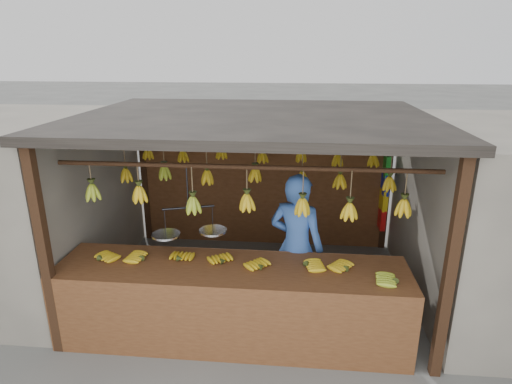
# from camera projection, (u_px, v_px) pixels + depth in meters

# --- Properties ---
(ground) EXTENTS (80.00, 80.00, 0.00)m
(ground) POSITION_uv_depth(u_px,v_px,m) (254.00, 287.00, 5.97)
(ground) COLOR #5B5B57
(stall) EXTENTS (4.30, 3.30, 2.40)m
(stall) POSITION_uv_depth(u_px,v_px,m) (256.00, 143.00, 5.66)
(stall) COLOR black
(stall) RESTS_ON ground
(counter) EXTENTS (3.86, 0.88, 0.96)m
(counter) POSITION_uv_depth(u_px,v_px,m) (230.00, 288.00, 4.59)
(counter) COLOR #59331A
(counter) RESTS_ON ground
(hanging_bananas) EXTENTS (3.60, 2.25, 0.39)m
(hanging_bananas) POSITION_uv_depth(u_px,v_px,m) (254.00, 176.00, 5.47)
(hanging_bananas) COLOR #92A523
(hanging_bananas) RESTS_ON ground
(balance_scale) EXTENTS (0.79, 0.46, 0.78)m
(balance_scale) POSITION_uv_depth(u_px,v_px,m) (190.00, 230.00, 4.68)
(balance_scale) COLOR black
(balance_scale) RESTS_ON ground
(vendor) EXTENTS (0.77, 0.64, 1.82)m
(vendor) POSITION_uv_depth(u_px,v_px,m) (296.00, 247.00, 5.09)
(vendor) COLOR #3359A5
(vendor) RESTS_ON ground
(bag_bundles) EXTENTS (0.08, 0.26, 1.22)m
(bag_bundles) POSITION_uv_depth(u_px,v_px,m) (384.00, 192.00, 6.75)
(bag_bundles) COLOR #199926
(bag_bundles) RESTS_ON ground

